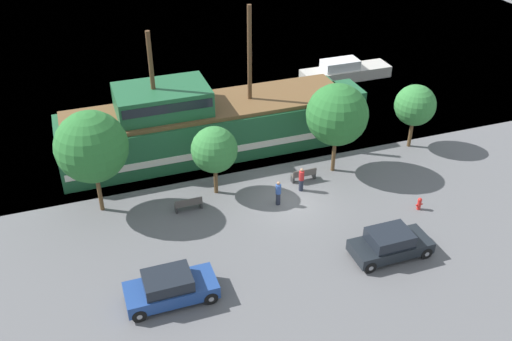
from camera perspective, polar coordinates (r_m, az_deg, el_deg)
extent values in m
plane|color=#5B5B5E|center=(33.46, 3.43, -3.04)|extent=(160.00, 160.00, 0.00)
plane|color=#33566B|center=(72.51, -10.39, 16.38)|extent=(80.00, 80.00, 0.00)
cube|color=#1E5633|center=(37.88, -4.75, 4.17)|extent=(19.21, 4.71, 3.05)
cube|color=silver|center=(38.10, -4.72, 3.56)|extent=(18.82, 4.79, 0.45)
cube|color=#1E5633|center=(41.07, 9.17, 6.92)|extent=(1.40, 2.59, 2.13)
cube|color=brown|center=(37.13, -4.86, 6.41)|extent=(18.44, 4.33, 0.25)
cube|color=#1E5633|center=(36.21, -9.36, 7.01)|extent=(5.76, 3.77, 1.61)
cube|color=black|center=(36.11, -9.40, 7.36)|extent=(5.47, 3.83, 0.58)
cylinder|color=#4C331E|center=(36.60, -0.65, 11.62)|extent=(0.28, 0.28, 6.17)
cylinder|color=#4C331E|center=(35.42, -10.39, 9.55)|extent=(0.28, 0.28, 5.25)
cube|color=#B7B2A8|center=(49.60, 8.94, 9.59)|extent=(7.71, 2.07, 0.94)
cube|color=silver|center=(49.03, 8.42, 10.44)|extent=(3.08, 1.62, 0.78)
cube|color=black|center=(49.44, 9.39, 10.54)|extent=(0.12, 1.45, 0.62)
cube|color=navy|center=(27.19, -8.47, -11.74)|extent=(4.23, 1.86, 0.65)
cube|color=black|center=(26.75, -8.85, -10.83)|extent=(2.20, 1.67, 0.61)
cylinder|color=black|center=(26.98, -4.55, -12.57)|extent=(0.67, 0.22, 0.67)
cylinder|color=gray|center=(26.98, -4.55, -12.57)|extent=(0.25, 0.25, 0.25)
cylinder|color=black|center=(28.17, -5.48, -10.28)|extent=(0.67, 0.22, 0.67)
cylinder|color=gray|center=(28.17, -5.48, -10.28)|extent=(0.25, 0.25, 0.25)
cylinder|color=black|center=(26.65, -11.60, -14.02)|extent=(0.67, 0.22, 0.67)
cylinder|color=gray|center=(26.65, -11.60, -14.02)|extent=(0.25, 0.25, 0.25)
cylinder|color=black|center=(27.85, -12.18, -11.61)|extent=(0.67, 0.22, 0.67)
cylinder|color=gray|center=(27.85, -12.18, -11.61)|extent=(0.25, 0.25, 0.25)
cube|color=black|center=(30.07, 13.29, -7.40)|extent=(4.10, 1.82, 0.60)
cube|color=black|center=(29.62, 13.24, -6.52)|extent=(2.13, 1.64, 0.65)
cylinder|color=black|center=(30.48, 16.62, -7.90)|extent=(0.65, 0.22, 0.65)
cylinder|color=gray|center=(30.48, 16.62, -7.90)|extent=(0.25, 0.25, 0.25)
cylinder|color=black|center=(31.48, 14.98, -6.13)|extent=(0.65, 0.22, 0.65)
cylinder|color=gray|center=(31.48, 14.98, -6.13)|extent=(0.25, 0.25, 0.25)
cylinder|color=black|center=(28.98, 11.33, -9.44)|extent=(0.65, 0.22, 0.65)
cylinder|color=gray|center=(28.98, 11.33, -9.44)|extent=(0.25, 0.25, 0.25)
cylinder|color=black|center=(30.04, 9.81, -7.51)|extent=(0.65, 0.22, 0.65)
cylinder|color=gray|center=(30.04, 9.81, -7.51)|extent=(0.25, 0.25, 0.25)
cylinder|color=red|center=(33.87, 15.99, -3.34)|extent=(0.22, 0.22, 0.56)
sphere|color=red|center=(33.67, 16.08, -2.85)|extent=(0.25, 0.25, 0.25)
cylinder|color=red|center=(33.77, 15.77, -3.36)|extent=(0.10, 0.09, 0.09)
cylinder|color=red|center=(33.94, 16.22, -3.25)|extent=(0.10, 0.09, 0.09)
cube|color=#4C4742|center=(35.12, 4.76, -0.37)|extent=(1.54, 0.45, 0.05)
cube|color=#4C4742|center=(34.85, 4.90, -0.22)|extent=(1.54, 0.06, 0.40)
cube|color=#2D2D2D|center=(35.00, 3.68, -0.89)|extent=(0.12, 0.36, 0.40)
cube|color=#2D2D2D|center=(35.50, 5.79, -0.47)|extent=(0.12, 0.36, 0.40)
cube|color=#4C4742|center=(32.67, -6.79, -3.30)|extent=(1.57, 0.45, 0.05)
cube|color=#4C4742|center=(32.38, -6.73, -3.17)|extent=(1.57, 0.06, 0.40)
cube|color=#2D2D2D|center=(32.69, -8.00, -3.86)|extent=(0.12, 0.36, 0.40)
cube|color=#2D2D2D|center=(32.92, -5.54, -3.38)|extent=(0.12, 0.36, 0.40)
cylinder|color=#232838|center=(32.93, 2.23, -2.83)|extent=(0.27, 0.27, 0.76)
cylinder|color=#2D4C93|center=(32.55, 2.25, -1.87)|extent=(0.32, 0.32, 0.59)
sphere|color=#8C664C|center=(32.33, 2.27, -1.29)|extent=(0.21, 0.21, 0.21)
cylinder|color=#232838|center=(34.19, 4.53, -1.45)|extent=(0.27, 0.27, 0.76)
cylinder|color=#B22323|center=(33.82, 4.58, -0.51)|extent=(0.32, 0.32, 0.58)
sphere|color=#8C664C|center=(33.61, 4.61, 0.05)|extent=(0.21, 0.21, 0.21)
cylinder|color=brown|center=(33.18, -15.39, -2.04)|extent=(0.24, 0.24, 2.47)
sphere|color=#286B2D|center=(31.69, -16.13, 2.31)|extent=(3.94, 3.94, 3.94)
cylinder|color=brown|center=(33.71, -4.05, -0.91)|extent=(0.24, 0.24, 1.80)
sphere|color=#337A38|center=(32.63, -4.19, 2.10)|extent=(2.70, 2.70, 2.70)
cylinder|color=brown|center=(35.92, 7.78, 1.62)|extent=(0.24, 0.24, 2.33)
sphere|color=#286B2D|center=(34.60, 8.12, 5.56)|extent=(3.77, 3.77, 3.77)
cylinder|color=brown|center=(39.75, 15.19, 3.59)|extent=(0.24, 0.24, 1.91)
sphere|color=#337A38|center=(38.82, 15.63, 6.31)|extent=(2.71, 2.71, 2.71)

